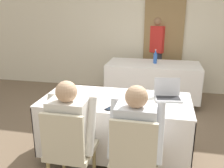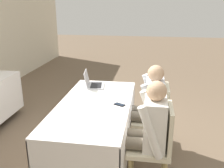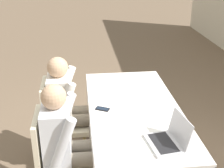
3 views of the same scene
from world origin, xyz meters
The scene contains 15 objects.
ground_plane centered at (0.00, 0.00, 0.00)m, with size 24.00×24.00×0.00m, color brown.
wall_back centered at (0.00, 2.74, 1.35)m, with size 12.00×0.06×2.70m.
curtain_panel centered at (0.48, 2.68, 1.33)m, with size 0.81×0.04×2.65m.
conference_table_near centered at (0.00, 0.00, 0.58)m, with size 1.74×0.83×0.76m.
conference_table_far centered at (0.33, 1.99, 0.58)m, with size 1.74×0.83×0.76m.
laptop centered at (0.60, 0.15, 0.80)m, with size 0.34×0.30×0.22m.
cell_phone centered at (0.00, -0.30, 0.76)m, with size 0.11×0.14×0.01m.
paper_beside_laptop centered at (0.34, 0.17, 0.76)m, with size 0.22×0.30×0.00m.
paper_centre_table centered at (0.61, 0.00, 0.76)m, with size 0.27×0.34×0.00m.
water_bottle centered at (0.36, 2.02, 0.88)m, with size 0.07×0.07×0.26m.
chair_near_left centered at (-0.32, -0.72, 0.50)m, with size 0.44×0.44×0.90m.
chair_near_right centered at (0.32, -0.72, 0.50)m, with size 0.44×0.44×0.90m.
person_checkered_shirt centered at (-0.32, -0.62, 0.66)m, with size 0.50×0.52×1.16m.
person_white_shirt centered at (0.32, -0.62, 0.66)m, with size 0.50×0.52×1.16m.
person_red_shirt centered at (0.34, 2.71, 0.91)m, with size 0.39×0.32×1.59m.
Camera 1 is at (0.53, -2.68, 1.81)m, focal length 40.00 mm.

